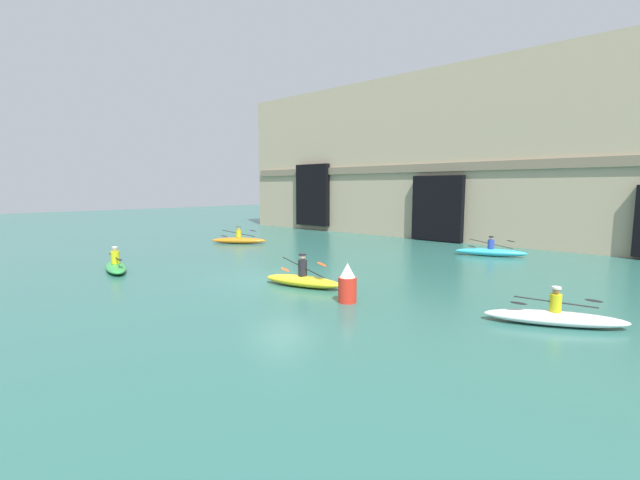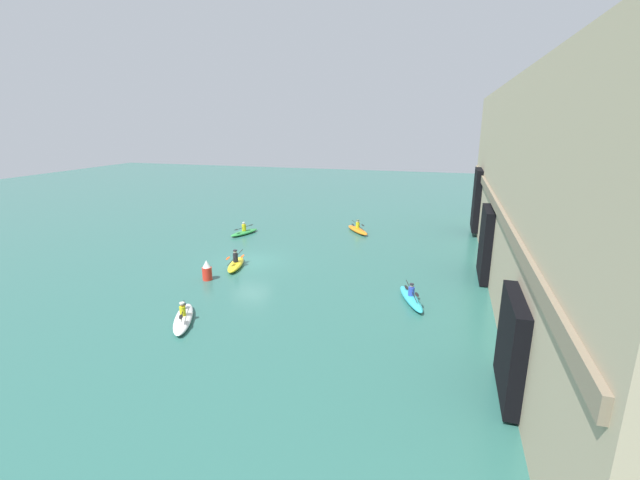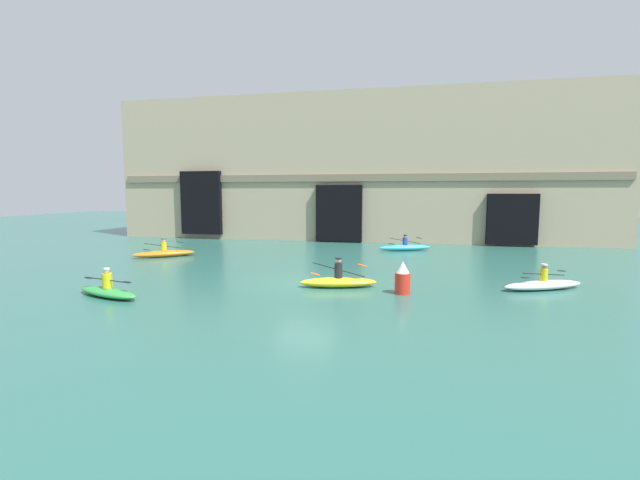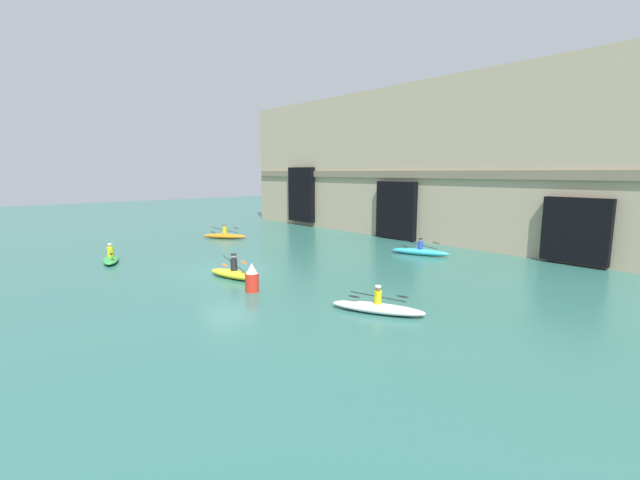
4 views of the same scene
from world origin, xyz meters
The scene contains 8 objects.
ground_plane centered at (0.00, 0.00, 0.00)m, with size 120.00×120.00×0.00m, color #2D665B.
cliff_bluff centered at (-0.36, 18.80, 5.74)m, with size 39.37×7.04×11.55m.
kayak_white centered at (9.53, 0.97, 0.20)m, with size 3.51×2.28×1.03m.
kayak_yellow centered at (1.49, -0.36, 0.25)m, with size 3.23×1.53×1.23m.
kayak_cyan centered at (3.94, 11.39, 0.24)m, with size 3.57×1.93×1.06m.
kayak_orange centered at (-10.13, 5.53, 0.24)m, with size 3.30×2.76×1.14m.
kayak_green centered at (-6.60, -3.74, 0.21)m, with size 3.20×1.75×1.07m.
marker_buoy centered at (4.07, -0.97, 0.59)m, with size 0.59×0.59×1.26m.
Camera 2 is at (25.85, 12.77, 9.43)m, focal length 24.00 mm.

